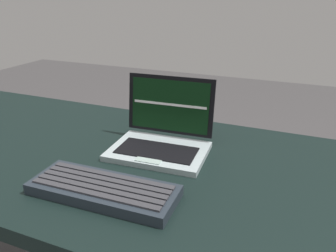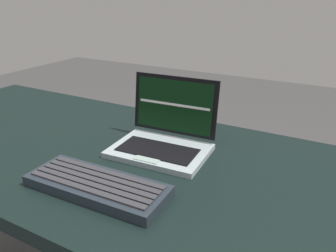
{
  "view_description": "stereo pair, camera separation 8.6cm",
  "coord_description": "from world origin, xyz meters",
  "views": [
    {
      "loc": [
        0.43,
        -0.7,
        1.17
      ],
      "look_at": [
        0.13,
        0.04,
        0.84
      ],
      "focal_mm": 35.24,
      "sensor_mm": 36.0,
      "label": 1
    },
    {
      "loc": [
        0.51,
        -0.66,
        1.17
      ],
      "look_at": [
        0.13,
        0.04,
        0.84
      ],
      "focal_mm": 35.24,
      "sensor_mm": 36.0,
      "label": 2
    }
  ],
  "objects": [
    {
      "name": "desk",
      "position": [
        0.0,
        0.0,
        0.66
      ],
      "size": [
        1.79,
        0.69,
        0.74
      ],
      "color": "black",
      "rests_on": "ground"
    },
    {
      "name": "external_keyboard",
      "position": [
        0.06,
        -0.18,
        0.76
      ],
      "size": [
        0.34,
        0.14,
        0.03
      ],
      "color": "#252E37",
      "rests_on": "desk"
    },
    {
      "name": "laptop_front",
      "position": [
        0.09,
        0.08,
        0.78
      ],
      "size": [
        0.28,
        0.22,
        0.2
      ],
      "color": "#AEBFC3",
      "rests_on": "desk"
    }
  ]
}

